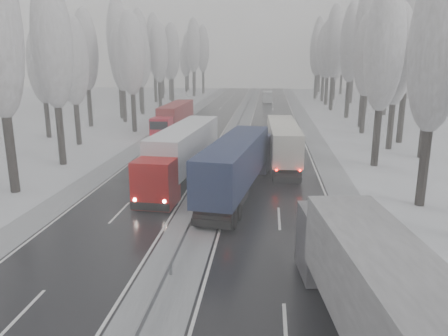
% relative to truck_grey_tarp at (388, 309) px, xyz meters
% --- Properties ---
extents(ground, '(260.00, 260.00, 0.00)m').
position_rel_truck_grey_tarp_xyz_m(ground, '(-8.21, 2.05, -2.52)').
color(ground, silver).
rests_on(ground, ground).
extents(carriageway_right, '(7.50, 200.00, 0.03)m').
position_rel_truck_grey_tarp_xyz_m(carriageway_right, '(-2.96, 32.05, -2.50)').
color(carriageway_right, black).
rests_on(carriageway_right, ground).
extents(carriageway_left, '(7.50, 200.00, 0.03)m').
position_rel_truck_grey_tarp_xyz_m(carriageway_left, '(-13.46, 32.05, -2.50)').
color(carriageway_left, black).
rests_on(carriageway_left, ground).
extents(median_slush, '(3.00, 200.00, 0.04)m').
position_rel_truck_grey_tarp_xyz_m(median_slush, '(-8.21, 32.05, -2.50)').
color(median_slush, '#A6A9AE').
rests_on(median_slush, ground).
extents(shoulder_right, '(2.40, 200.00, 0.04)m').
position_rel_truck_grey_tarp_xyz_m(shoulder_right, '(1.99, 32.05, -2.50)').
color(shoulder_right, '#A6A9AE').
rests_on(shoulder_right, ground).
extents(shoulder_left, '(2.40, 200.00, 0.04)m').
position_rel_truck_grey_tarp_xyz_m(shoulder_left, '(-18.41, 32.05, -2.50)').
color(shoulder_left, '#A6A9AE').
rests_on(shoulder_left, ground).
extents(median_guardrail, '(0.12, 200.00, 0.76)m').
position_rel_truck_grey_tarp_xyz_m(median_guardrail, '(-8.21, 32.03, -1.92)').
color(median_guardrail, slate).
rests_on(median_guardrail, ground).
extents(tree_16, '(3.60, 3.60, 16.53)m').
position_rel_truck_grey_tarp_xyz_m(tree_16, '(6.82, 17.71, 8.15)').
color(tree_16, black).
rests_on(tree_16, ground).
extents(tree_18, '(3.60, 3.60, 16.58)m').
position_rel_truck_grey_tarp_xyz_m(tree_18, '(6.29, 29.08, 8.18)').
color(tree_18, black).
rests_on(tree_18, ground).
extents(tree_19, '(3.60, 3.60, 14.57)m').
position_rel_truck_grey_tarp_xyz_m(tree_19, '(11.81, 33.08, 6.90)').
color(tree_19, black).
rests_on(tree_19, ground).
extents(tree_20, '(3.60, 3.60, 15.71)m').
position_rel_truck_grey_tarp_xyz_m(tree_20, '(9.68, 37.21, 7.63)').
color(tree_20, black).
rests_on(tree_20, ground).
extents(tree_21, '(3.60, 3.60, 18.62)m').
position_rel_truck_grey_tarp_xyz_m(tree_21, '(11.91, 41.21, 9.48)').
color(tree_21, black).
rests_on(tree_21, ground).
extents(tree_22, '(3.60, 3.60, 15.86)m').
position_rel_truck_grey_tarp_xyz_m(tree_22, '(8.81, 47.65, 7.73)').
color(tree_22, black).
rests_on(tree_22, ground).
extents(tree_23, '(3.60, 3.60, 13.55)m').
position_rel_truck_grey_tarp_xyz_m(tree_23, '(15.10, 51.65, 6.25)').
color(tree_23, black).
rests_on(tree_23, ground).
extents(tree_24, '(3.60, 3.60, 20.49)m').
position_rel_truck_grey_tarp_xyz_m(tree_24, '(9.68, 53.07, 10.67)').
color(tree_24, black).
rests_on(tree_24, ground).
extents(tree_25, '(3.60, 3.60, 19.44)m').
position_rel_truck_grey_tarp_xyz_m(tree_25, '(16.60, 57.07, 10.00)').
color(tree_25, black).
rests_on(tree_25, ground).
extents(tree_26, '(3.60, 3.60, 18.78)m').
position_rel_truck_grey_tarp_xyz_m(tree_26, '(9.35, 63.32, 9.59)').
color(tree_26, black).
rests_on(tree_26, ground).
extents(tree_27, '(3.60, 3.60, 17.62)m').
position_rel_truck_grey_tarp_xyz_m(tree_27, '(16.50, 67.32, 8.84)').
color(tree_27, black).
rests_on(tree_27, ground).
extents(tree_28, '(3.60, 3.60, 19.62)m').
position_rel_truck_grey_tarp_xyz_m(tree_28, '(8.13, 74.00, 10.12)').
color(tree_28, black).
rests_on(tree_28, ground).
extents(tree_29, '(3.60, 3.60, 18.11)m').
position_rel_truck_grey_tarp_xyz_m(tree_29, '(15.50, 78.00, 9.16)').
color(tree_29, black).
rests_on(tree_29, ground).
extents(tree_30, '(3.60, 3.60, 17.86)m').
position_rel_truck_grey_tarp_xyz_m(tree_30, '(8.35, 83.75, 9.00)').
color(tree_30, black).
rests_on(tree_30, ground).
extents(tree_31, '(3.60, 3.60, 18.58)m').
position_rel_truck_grey_tarp_xyz_m(tree_31, '(14.26, 87.75, 9.46)').
color(tree_31, black).
rests_on(tree_31, ground).
extents(tree_32, '(3.60, 3.60, 17.33)m').
position_rel_truck_grey_tarp_xyz_m(tree_32, '(8.42, 91.26, 8.66)').
color(tree_32, black).
rests_on(tree_32, ground).
extents(tree_33, '(3.60, 3.60, 14.33)m').
position_rel_truck_grey_tarp_xyz_m(tree_33, '(11.56, 95.26, 6.74)').
color(tree_33, black).
rests_on(tree_33, ground).
extents(tree_34, '(3.60, 3.60, 17.63)m').
position_rel_truck_grey_tarp_xyz_m(tree_34, '(7.52, 98.36, 8.85)').
color(tree_34, black).
rests_on(tree_34, ground).
extents(tree_35, '(3.60, 3.60, 18.25)m').
position_rel_truck_grey_tarp_xyz_m(tree_35, '(16.73, 102.36, 9.25)').
color(tree_35, black).
rests_on(tree_35, ground).
extents(tree_36, '(3.60, 3.60, 20.23)m').
position_rel_truck_grey_tarp_xyz_m(tree_36, '(8.82, 108.21, 10.50)').
color(tree_36, black).
rests_on(tree_36, ground).
extents(tree_37, '(3.60, 3.60, 16.37)m').
position_rel_truck_grey_tarp_xyz_m(tree_37, '(15.81, 112.21, 8.05)').
color(tree_37, black).
rests_on(tree_37, ground).
extents(tree_38, '(3.60, 3.60, 17.97)m').
position_rel_truck_grey_tarp_xyz_m(tree_38, '(10.52, 118.77, 9.07)').
color(tree_38, black).
rests_on(tree_38, ground).
extents(tree_39, '(3.60, 3.60, 16.19)m').
position_rel_truck_grey_tarp_xyz_m(tree_39, '(13.34, 122.77, 7.93)').
color(tree_39, black).
rests_on(tree_39, ground).
extents(tree_58, '(3.60, 3.60, 17.21)m').
position_rel_truck_grey_tarp_xyz_m(tree_58, '(-23.34, 26.61, 8.59)').
color(tree_58, black).
rests_on(tree_58, ground).
extents(tree_60, '(3.60, 3.60, 14.84)m').
position_rel_truck_grey_tarp_xyz_m(tree_60, '(-25.96, 36.24, 7.07)').
color(tree_60, black).
rests_on(tree_60, ground).
extents(tree_61, '(3.60, 3.60, 13.95)m').
position_rel_truck_grey_tarp_xyz_m(tree_61, '(-31.73, 40.24, 6.50)').
color(tree_61, black).
rests_on(tree_61, ground).
extents(tree_62, '(3.60, 3.60, 16.04)m').
position_rel_truck_grey_tarp_xyz_m(tree_62, '(-22.16, 45.77, 7.84)').
color(tree_62, black).
rests_on(tree_62, ground).
extents(tree_63, '(3.60, 3.60, 16.88)m').
position_rel_truck_grey_tarp_xyz_m(tree_63, '(-30.06, 49.77, 8.38)').
color(tree_63, black).
rests_on(tree_63, ground).
extents(tree_64, '(3.60, 3.60, 15.42)m').
position_rel_truck_grey_tarp_xyz_m(tree_64, '(-26.47, 54.76, 7.44)').
color(tree_64, black).
rests_on(tree_64, ground).
extents(tree_65, '(3.60, 3.60, 19.48)m').
position_rel_truck_grey_tarp_xyz_m(tree_65, '(-28.27, 58.76, 10.03)').
color(tree_65, black).
rests_on(tree_65, ground).
extents(tree_66, '(3.60, 3.60, 15.23)m').
position_rel_truck_grey_tarp_xyz_m(tree_66, '(-26.37, 64.39, 7.32)').
color(tree_66, black).
rests_on(tree_66, ground).
extents(tree_67, '(3.60, 3.60, 17.09)m').
position_rel_truck_grey_tarp_xyz_m(tree_67, '(-27.76, 68.39, 8.51)').
color(tree_67, black).
rests_on(tree_67, ground).
extents(tree_68, '(3.60, 3.60, 16.65)m').
position_rel_truck_grey_tarp_xyz_m(tree_68, '(-24.79, 71.16, 8.23)').
color(tree_68, black).
rests_on(tree_68, ground).
extents(tree_69, '(3.60, 3.60, 19.35)m').
position_rel_truck_grey_tarp_xyz_m(tree_69, '(-29.63, 75.16, 9.94)').
color(tree_69, black).
rests_on(tree_69, ground).
extents(tree_70, '(3.60, 3.60, 17.09)m').
position_rel_truck_grey_tarp_xyz_m(tree_70, '(-24.54, 81.24, 8.51)').
color(tree_70, black).
rests_on(tree_70, ground).
extents(tree_71, '(3.60, 3.60, 19.61)m').
position_rel_truck_grey_tarp_xyz_m(tree_71, '(-29.30, 85.24, 10.11)').
color(tree_71, black).
rests_on(tree_71, ground).
extents(tree_72, '(3.60, 3.60, 15.11)m').
position_rel_truck_grey_tarp_xyz_m(tree_72, '(-27.14, 90.58, 7.24)').
color(tree_72, black).
rests_on(tree_72, ground).
extents(tree_73, '(3.60, 3.60, 17.22)m').
position_rel_truck_grey_tarp_xyz_m(tree_73, '(-30.03, 94.58, 8.59)').
color(tree_73, black).
rests_on(tree_73, ground).
extents(tree_74, '(3.60, 3.60, 19.68)m').
position_rel_truck_grey_tarp_xyz_m(tree_74, '(-23.29, 101.37, 10.16)').
color(tree_74, black).
rests_on(tree_74, ground).
extents(tree_75, '(3.60, 3.60, 18.60)m').
position_rel_truck_grey_tarp_xyz_m(tree_75, '(-32.41, 105.37, 9.47)').
color(tree_75, black).
rests_on(tree_75, ground).
extents(tree_76, '(3.60, 3.60, 18.55)m').
position_rel_truck_grey_tarp_xyz_m(tree_76, '(-22.26, 110.76, 9.44)').
color(tree_76, black).
rests_on(tree_76, ground).
extents(tree_77, '(3.60, 3.60, 14.32)m').
position_rel_truck_grey_tarp_xyz_m(tree_77, '(-27.87, 114.76, 6.74)').
color(tree_77, black).
rests_on(tree_77, ground).
extents(tree_78, '(3.60, 3.60, 19.55)m').
position_rel_truck_grey_tarp_xyz_m(tree_78, '(-25.77, 117.35, 10.07)').
color(tree_78, black).
rests_on(tree_78, ground).
extents(tree_79, '(3.60, 3.60, 17.07)m').
position_rel_truck_grey_tarp_xyz_m(tree_79, '(-28.54, 121.35, 8.50)').
color(tree_79, black).
rests_on(tree_79, ground).
extents(truck_grey_tarp, '(4.72, 16.95, 4.31)m').
position_rel_truck_grey_tarp_xyz_m(truck_grey_tarp, '(0.00, 0.00, 0.00)').
color(truck_grey_tarp, '#4A494E').
rests_on(truck_grey_tarp, ground).
extents(truck_blue_box, '(4.92, 16.95, 4.31)m').
position_rel_truck_grey_tarp_xyz_m(truck_blue_box, '(-5.93, 18.87, 0.00)').
color(truck_blue_box, navy).
rests_on(truck_blue_box, ground).
extents(truck_cream_box, '(3.06, 15.74, 4.02)m').
position_rel_truck_grey_tarp_xyz_m(truck_cream_box, '(-2.43, 29.06, -0.17)').
color(truck_cream_box, '#9B9589').
rests_on(truck_cream_box, ground).
extents(box_truck_distant, '(2.15, 6.75, 2.51)m').
position_rel_truck_grey_tarp_xyz_m(box_truck_distant, '(-4.17, 87.09, -1.24)').
color(box_truck_distant, '#B0B3B7').
rests_on(box_truck_distant, ground).
extents(truck_red_white, '(4.01, 17.19, 4.37)m').
position_rel_truck_grey_tarp_xyz_m(truck_red_white, '(-10.78, 22.16, 0.04)').
color(truck_red_white, '#A60909').
rests_on(truck_red_white, ground).
extents(truck_red_red, '(2.71, 14.99, 3.83)m').
position_rel_truck_grey_tarp_xyz_m(truck_red_red, '(-16.41, 45.29, -0.28)').
color(truck_red_red, red).
rests_on(truck_red_red, ground).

